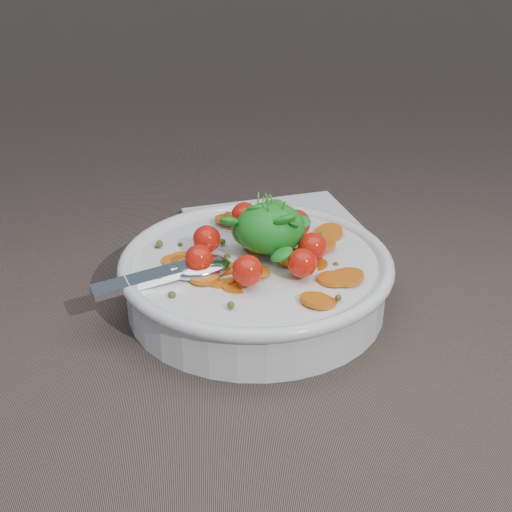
{
  "coord_description": "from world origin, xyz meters",
  "views": [
    {
      "loc": [
        -0.02,
        -0.52,
        0.33
      ],
      "look_at": [
        0.02,
        0.01,
        0.05
      ],
      "focal_mm": 50.0,
      "sensor_mm": 36.0,
      "label": 1
    }
  ],
  "objects": [
    {
      "name": "bowl",
      "position": [
        0.02,
        0.02,
        0.03
      ],
      "size": [
        0.25,
        0.24,
        0.1
      ],
      "color": "silver",
      "rests_on": "ground"
    },
    {
      "name": "napkin",
      "position": [
        0.05,
        0.16,
        0.0
      ],
      "size": [
        0.21,
        0.19,
        0.01
      ],
      "primitive_type": "cube",
      "rotation": [
        0.0,
        0.0,
        0.22
      ],
      "color": "white",
      "rests_on": "ground"
    },
    {
      "name": "ground",
      "position": [
        0.0,
        0.0,
        0.0
      ],
      "size": [
        6.0,
        6.0,
        0.0
      ],
      "primitive_type": "plane",
      "color": "brown",
      "rests_on": "ground"
    }
  ]
}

